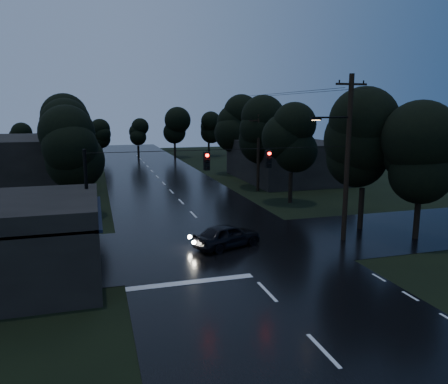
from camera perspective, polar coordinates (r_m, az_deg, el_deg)
ground at (r=15.89m, az=12.82°, el=-19.60°), size 160.00×160.00×0.00m
main_road at (r=43.17m, az=-6.88°, el=0.03°), size 12.00×120.00×0.02m
cross_street at (r=26.10m, az=-0.17°, el=-7.02°), size 60.00×9.00×0.02m
building_far_right at (r=50.75m, az=8.09°, el=4.11°), size 10.00×14.00×4.40m
building_far_left at (r=52.62m, az=-24.09°, el=3.85°), size 10.00×16.00×5.00m
utility_pole_main at (r=27.14m, az=15.69°, el=4.63°), size 3.50×0.30×10.00m
utility_pole_far at (r=42.88m, az=4.51°, el=5.24°), size 2.00×0.30×7.50m
anchor_pole_left at (r=23.40m, az=-17.39°, el=-1.99°), size 0.18×0.18×6.00m
span_signals at (r=24.21m, az=1.76°, el=4.30°), size 15.00×0.37×1.12m
tree_corner_near at (r=30.16m, az=17.94°, el=6.49°), size 4.48×4.48×9.44m
tree_corner_far at (r=29.06m, az=24.46°, el=4.42°), size 3.92×3.92×8.26m
tree_left_a at (r=34.03m, az=-19.92°, el=5.52°), size 3.92×3.92×8.26m
tree_left_b at (r=42.01m, az=-20.17°, el=6.89°), size 4.20×4.20×8.85m
tree_left_c at (r=52.00m, az=-20.20°, el=7.92°), size 4.48×4.48×9.44m
tree_right_a at (r=37.51m, az=8.85°, el=7.03°), size 4.20×4.20×8.85m
tree_right_b at (r=45.06m, az=5.19°, el=8.19°), size 4.48×4.48×9.44m
tree_right_c at (r=54.65m, az=1.89°, el=9.06°), size 4.76×4.76×10.03m
car at (r=25.60m, az=0.41°, el=-5.71°), size 4.49×3.03×1.42m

